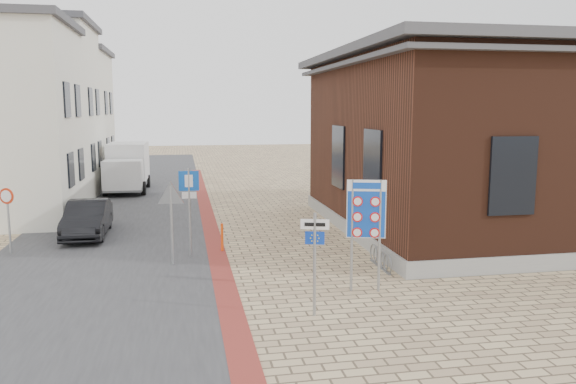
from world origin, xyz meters
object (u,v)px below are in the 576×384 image
object	(u,v)px
box_truck	(127,167)
essen_sign	(315,248)
border_sign	(366,212)
sedan	(87,219)
bollard	(222,237)
parking_sign	(189,196)

from	to	relation	value
box_truck	essen_sign	world-z (taller)	box_truck
box_truck	border_sign	bearing A→B (deg)	-67.32
sedan	border_sign	xyz separation A→B (m)	(8.01, -7.92, 1.43)
border_sign	essen_sign	world-z (taller)	border_sign
box_truck	essen_sign	xyz separation A→B (m)	(5.94, -20.86, 0.17)
essen_sign	bollard	distance (m)	6.51
sedan	parking_sign	distance (m)	5.34
essen_sign	parking_sign	bearing A→B (deg)	132.77
parking_sign	sedan	bearing A→B (deg)	137.00
essen_sign	parking_sign	distance (m)	6.31
box_truck	bollard	xyz separation A→B (m)	(4.30, -14.66, -0.93)
border_sign	bollard	xyz separation A→B (m)	(-3.31, 4.76, -1.61)
essen_sign	bollard	world-z (taller)	essen_sign
sedan	box_truck	size ratio (longest dim) A/B	0.76
sedan	bollard	size ratio (longest dim) A/B	4.26
sedan	parking_sign	world-z (taller)	parking_sign
parking_sign	bollard	xyz separation A→B (m)	(1.03, 0.50, -1.48)
box_truck	border_sign	distance (m)	20.87
essen_sign	parking_sign	size ratio (longest dim) A/B	0.84
essen_sign	bollard	bearing A→B (deg)	122.46
sedan	essen_sign	world-z (taller)	essen_sign
sedan	border_sign	world-z (taller)	border_sign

